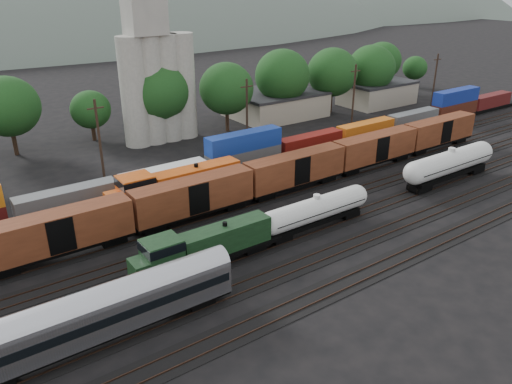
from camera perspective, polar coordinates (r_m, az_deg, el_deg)
ground at (r=59.50m, az=1.42°, el=-3.19°), size 600.00×600.00×0.00m
tracks at (r=59.48m, az=1.42°, el=-3.15°), size 180.00×33.20×0.20m
green_locomotive at (r=48.92m, az=-6.38°, el=-6.36°), size 16.28×2.87×4.31m
tank_car_a at (r=56.71m, az=6.88°, el=-2.07°), size 15.30×2.74×4.01m
tank_car_b at (r=74.34m, az=21.26°, el=3.08°), size 18.07×3.24×4.74m
passenger_coach at (r=41.17m, az=-16.89°, el=-12.81°), size 21.47×2.65×4.88m
orange_locomotive at (r=62.75m, az=-9.42°, el=0.72°), size 19.48×3.25×4.87m
boxcar_string at (r=55.70m, az=-14.15°, el=-2.33°), size 122.80×2.90×4.20m
container_wall at (r=69.36m, az=-7.16°, el=2.74°), size 160.00×2.60×5.80m
grain_silo at (r=87.44m, az=-11.27°, el=12.85°), size 13.40×5.00×29.00m
industrial_sheds at (r=90.11m, az=-8.69°, el=7.65°), size 119.38×17.26×5.10m
tree_band at (r=91.38m, az=-9.10°, el=11.20°), size 162.12×20.37×13.82m
utility_poles at (r=74.85m, az=-8.71°, el=7.31°), size 122.20×0.36×12.00m
distant_hills at (r=311.25m, az=-25.19°, el=12.56°), size 860.00×286.00×130.00m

